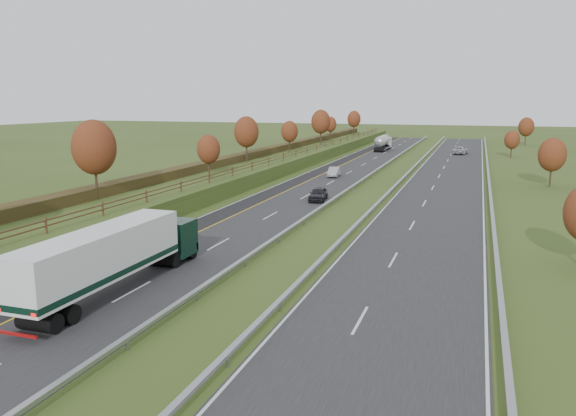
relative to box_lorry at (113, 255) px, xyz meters
name	(u,v)px	position (x,y,z in m)	size (l,w,h in m)	color
ground	(373,190)	(7.69, 44.36, -2.33)	(400.00, 400.00, 0.00)	#344A1A
near_carriageway	(323,182)	(-0.31, 49.36, -2.31)	(10.50, 200.00, 0.04)	#242427
far_carriageway	(443,187)	(16.19, 49.36, -2.31)	(10.50, 200.00, 0.04)	#242427
hard_shoulder	(298,180)	(-4.06, 49.36, -2.31)	(3.00, 200.00, 0.04)	black
lane_markings	(368,184)	(6.09, 49.24, -2.28)	(26.75, 200.00, 0.01)	silver
embankment_left	(240,171)	(-13.31, 49.36, -1.33)	(12.00, 200.00, 2.00)	#344A1A
hedge_left	(227,160)	(-15.31, 49.36, 0.22)	(2.20, 180.00, 1.10)	#333114
fence_left	(267,161)	(-8.81, 48.95, 0.40)	(0.12, 189.06, 1.20)	#422B19
median_barrier_near	(363,179)	(5.39, 49.36, -1.72)	(0.32, 200.00, 0.71)	gray
median_barrier_far	(400,181)	(10.49, 49.36, -1.72)	(0.32, 200.00, 0.71)	gray
outer_barrier_far	(489,185)	(21.99, 49.36, -1.71)	(0.32, 200.00, 0.71)	gray
trees_left	(232,136)	(-12.95, 45.99, 4.04)	(6.64, 164.30, 7.66)	#2D2116
trees_far	(534,142)	(29.49, 78.57, 1.92)	(8.45, 118.60, 7.12)	#2D2116
box_lorry	(113,255)	(0.00, 0.00, 0.00)	(2.58, 16.28, 4.06)	black
road_tanker	(383,142)	(-0.50, 102.39, -0.47)	(2.40, 11.22, 3.46)	silver
car_dark_near	(318,194)	(3.16, 34.18, -1.52)	(1.81, 4.51, 1.54)	black
car_silver_mid	(334,172)	(-0.13, 54.81, -1.57)	(1.53, 4.39, 1.45)	#9C9CA0
car_small_far	(384,144)	(-1.91, 112.55, -1.53)	(2.14, 5.27, 1.53)	#181542
car_oncoming	(460,150)	(16.76, 98.43, -1.49)	(2.66, 5.77, 1.60)	#B0B0B5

